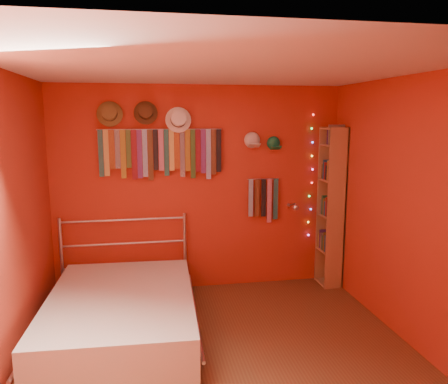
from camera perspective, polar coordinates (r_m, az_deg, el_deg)
ground at (r=4.13m, az=0.26°, el=-21.11°), size 3.50×3.50×0.00m
back_wall at (r=5.34m, az=-3.16°, el=0.39°), size 3.50×0.02×2.50m
right_wall at (r=4.32m, az=23.79°, el=-2.67°), size 0.02×3.50×2.50m
left_wall at (r=3.75m, az=-27.10°, el=-4.68°), size 0.02×3.50×2.50m
ceiling at (r=3.57m, az=0.30°, el=15.93°), size 3.50×3.50×0.02m
tie_rack at (r=5.19m, az=-8.14°, el=5.31°), size 1.45×0.03×0.60m
small_tie_rack at (r=5.46m, az=5.22°, el=-0.74°), size 0.40×0.03×0.56m
fedora_olive at (r=5.15m, az=-14.74°, el=9.92°), size 0.29×0.16×0.29m
fedora_brown at (r=5.14m, az=-10.19°, el=10.22°), size 0.27×0.15×0.27m
fedora_white at (r=5.15m, az=-5.97°, el=9.45°), size 0.30×0.16×0.30m
cap_white at (r=5.34m, az=3.69°, el=6.76°), size 0.19×0.24×0.19m
cap_green at (r=5.42m, az=6.48°, el=6.36°), size 0.17×0.22×0.17m
fairy_lights at (r=5.64m, az=11.30°, el=2.05°), size 0.06×0.02×1.56m
reading_lamp at (r=5.41m, az=9.19°, el=-1.93°), size 0.07×0.32×0.09m
bookshelf at (r=5.63m, az=14.15°, el=-1.83°), size 0.25×0.34×2.00m
bed at (r=4.53m, az=-13.25°, el=-15.16°), size 1.55×2.05×0.98m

